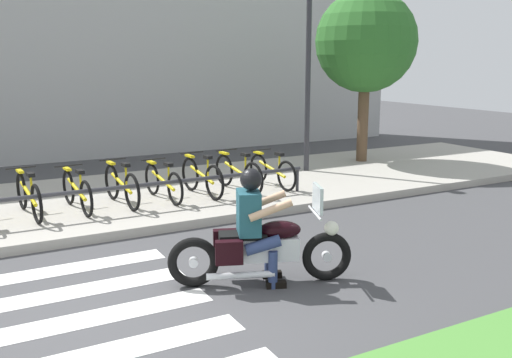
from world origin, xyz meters
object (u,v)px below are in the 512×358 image
(bicycle_5, at_px, (202,177))
(bicycle_6, at_px, (238,173))
(tree_near_rack, at_px, (366,42))
(bicycle_1, at_px, (29,196))
(street_lamp, at_px, (308,56))
(bicycle_3, at_px, (121,185))
(bicycle_7, at_px, (272,171))
(bike_rack, at_px, (152,185))
(bicycle_2, at_px, (77,191))
(motorcycle, at_px, (262,248))
(rider, at_px, (255,219))
(bicycle_4, at_px, (163,182))

(bicycle_5, relative_size, bicycle_6, 0.94)
(bicycle_5, distance_m, tree_near_rack, 5.86)
(bicycle_1, height_order, street_lamp, street_lamp)
(bicycle_1, bearing_deg, bicycle_3, -0.02)
(bicycle_1, distance_m, tree_near_rack, 8.64)
(bicycle_3, distance_m, bicycle_7, 3.06)
(bicycle_1, height_order, bike_rack, bicycle_1)
(bicycle_3, xyz_separation_m, street_lamp, (4.63, 1.13, 2.25))
(bicycle_2, bearing_deg, motorcycle, -70.78)
(bike_rack, bearing_deg, bicycle_7, 11.72)
(rider, bearing_deg, bicycle_5, 75.99)
(bicycle_6, relative_size, tree_near_rack, 0.39)
(bicycle_1, bearing_deg, tree_near_rack, 10.67)
(rider, bearing_deg, bike_rack, 92.79)
(motorcycle, xyz_separation_m, bicycle_4, (0.15, 3.96, 0.03))
(bicycle_3, bearing_deg, bike_rack, -55.38)
(bike_rack, bearing_deg, bicycle_1, 163.82)
(bicycle_3, height_order, bicycle_5, bicycle_5)
(bicycle_2, distance_m, street_lamp, 5.96)
(rider, height_order, bicycle_6, rider)
(bicycle_5, distance_m, bicycle_6, 0.76)
(bike_rack, bearing_deg, bicycle_5, 25.79)
(motorcycle, bearing_deg, bicycle_6, 67.12)
(bike_rack, bearing_deg, bicycle_2, 154.18)
(rider, height_order, bicycle_1, rider)
(rider, xyz_separation_m, tree_near_rack, (6.02, 5.46, 2.27))
(bicycle_5, bearing_deg, bike_rack, -154.21)
(bicycle_2, distance_m, bicycle_5, 2.29)
(bicycle_6, distance_m, street_lamp, 3.43)
(motorcycle, height_order, bicycle_6, motorcycle)
(bicycle_3, distance_m, bicycle_6, 2.29)
(bicycle_4, bearing_deg, bicycle_2, -179.99)
(bicycle_6, bearing_deg, bicycle_1, 180.00)
(bicycle_1, xyz_separation_m, tree_near_rack, (8.10, 1.53, 2.58))
(street_lamp, xyz_separation_m, tree_near_rack, (1.94, 0.40, 0.33))
(rider, distance_m, tree_near_rack, 8.44)
(bicycle_2, height_order, bike_rack, bicycle_2)
(tree_near_rack, bearing_deg, bike_rack, -161.42)
(bicycle_3, xyz_separation_m, bike_rack, (0.38, -0.55, 0.07))
(bike_rack, xyz_separation_m, street_lamp, (4.25, 1.68, 2.18))
(tree_near_rack, bearing_deg, bicycle_7, -156.54)
(bicycle_1, distance_m, bicycle_6, 3.82)
(bicycle_6, bearing_deg, street_lamp, 25.73)
(rider, height_order, bike_rack, rider)
(motorcycle, relative_size, bicycle_6, 1.25)
(motorcycle, xyz_separation_m, bike_rack, (-0.24, 3.41, 0.12))
(bike_rack, bearing_deg, bicycle_4, 55.49)
(bicycle_6, bearing_deg, motorcycle, -112.88)
(bicycle_1, relative_size, street_lamp, 0.37)
(street_lamp, distance_m, tree_near_rack, 2.01)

